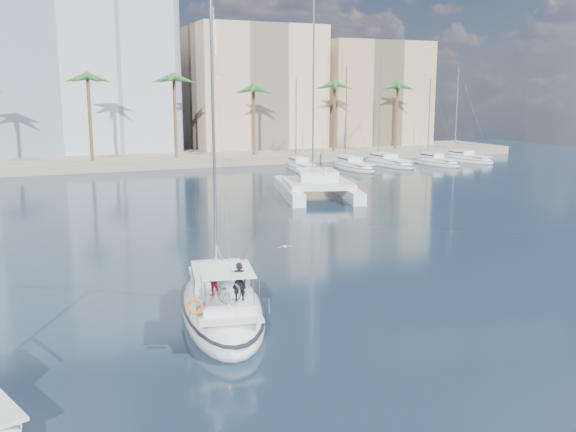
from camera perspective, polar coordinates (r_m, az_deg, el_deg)
name	(u,v)px	position (r m, az deg, el deg)	size (l,w,h in m)	color
ground	(315,292)	(32.78, 2.38, -6.73)	(160.00, 160.00, 0.00)	black
quay	(126,161)	(90.71, -14.23, 4.76)	(120.00, 14.00, 1.20)	gray
building_modern	(22,63)	(101.33, -22.54, 12.49)	(42.00, 16.00, 28.00)	white
building_beige	(254,91)	(104.39, -3.02, 11.03)	(20.00, 14.00, 20.00)	beige
building_tan_right	(370,97)	(111.00, 7.27, 10.44)	(18.00, 12.00, 18.00)	tan
palm_centre	(127,89)	(86.27, -14.12, 10.91)	(3.60, 3.60, 12.30)	brown
palm_right	(360,89)	(97.48, 6.42, 11.14)	(3.60, 3.60, 12.30)	brown
main_sloop	(222,305)	(29.38, -5.92, -7.84)	(5.75, 11.76, 16.73)	white
catamaran	(317,184)	(62.33, 2.56, 2.90)	(9.76, 14.49, 19.16)	white
seagull	(285,247)	(39.20, -0.27, -2.74)	(0.92, 0.40, 0.17)	silver
moored_yacht_a	(301,170)	(82.88, 1.14, 4.11)	(2.72, 9.35, 11.90)	white
moored_yacht_b	(353,169)	(83.95, 5.76, 4.15)	(3.14, 10.78, 13.72)	white
moored_yacht_c	(388,166)	(88.91, 8.85, 4.46)	(3.55, 12.21, 15.54)	white
moored_yacht_d	(436,165)	(90.84, 13.02, 4.44)	(2.72, 9.35, 11.90)	white
moored_yacht_e	(465,162)	(96.32, 15.48, 4.69)	(3.14, 10.78, 13.72)	white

